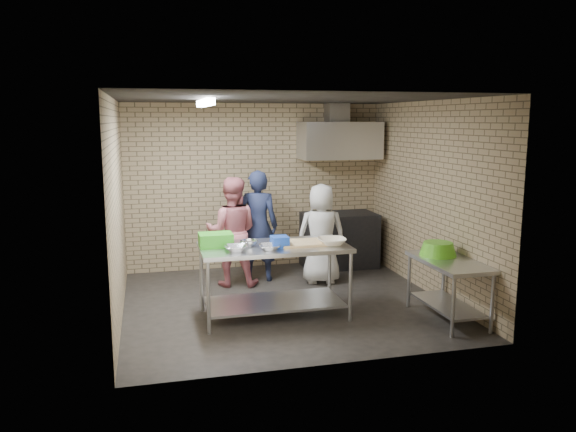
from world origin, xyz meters
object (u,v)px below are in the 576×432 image
object	(u,v)px
woman_white	(321,234)
stove	(339,240)
prep_table	(274,281)
man_navy	(258,226)
green_crate	(216,240)
bottle_green	(361,145)
blue_tub	(280,242)
woman_pink	(232,232)
side_counter	(448,290)
green_basin	(438,249)

from	to	relation	value
woman_white	stove	bearing A→B (deg)	-116.56
prep_table	man_navy	distance (m)	1.70
green_crate	stove	bearing A→B (deg)	41.04
prep_table	bottle_green	xyz separation A→B (m)	(2.05, 2.36, 1.56)
blue_tub	green_crate	bearing A→B (deg)	163.65
prep_table	green_crate	size ratio (longest dim) A/B	4.50
bottle_green	woman_pink	xyz separation A→B (m)	(-2.35, -0.88, -1.21)
blue_tub	woman_white	xyz separation A→B (m)	(0.97, 1.38, -0.22)
side_counter	green_crate	distance (m)	2.91
green_basin	side_counter	bearing A→B (deg)	-85.43
man_navy	woman_pink	distance (m)	0.46
green_basin	woman_pink	world-z (taller)	woman_pink
blue_tub	man_navy	size ratio (longest dim) A/B	0.12
prep_table	green_basin	xyz separation A→B (m)	(2.03, -0.38, 0.38)
green_crate	woman_white	bearing A→B (deg)	34.01
stove	woman_pink	xyz separation A→B (m)	(-1.90, -0.64, 0.36)
blue_tub	side_counter	bearing A→B (deg)	-14.83
green_basin	woman_white	distance (m)	1.94
green_crate	man_navy	distance (m)	1.74
woman_pink	woman_white	world-z (taller)	woman_pink
man_navy	blue_tub	bearing A→B (deg)	104.13
blue_tub	woman_pink	distance (m)	1.63
man_navy	woman_white	xyz separation A→B (m)	(0.90, -0.37, -0.09)
bottle_green	man_navy	world-z (taller)	bottle_green
blue_tub	woman_white	distance (m)	1.70
green_crate	bottle_green	world-z (taller)	bottle_green
man_navy	green_basin	bearing A→B (deg)	149.73
side_counter	man_navy	world-z (taller)	man_navy
bottle_green	blue_tub	bearing A→B (deg)	-129.09
bottle_green	woman_pink	world-z (taller)	bottle_green
side_counter	woman_white	bearing A→B (deg)	118.41
woman_pink	man_navy	bearing A→B (deg)	-144.57
woman_pink	stove	bearing A→B (deg)	-147.59
woman_pink	prep_table	bearing A→B (deg)	115.25
stove	man_navy	distance (m)	1.60
green_crate	blue_tub	distance (m)	0.78
prep_table	woman_pink	bearing A→B (deg)	101.47
man_navy	woman_pink	xyz separation A→B (m)	(-0.42, -0.17, -0.04)
green_basin	man_navy	bearing A→B (deg)	133.25
green_crate	green_basin	bearing A→B (deg)	-10.36
prep_table	woman_pink	xyz separation A→B (m)	(-0.30, 1.48, 0.35)
prep_table	man_navy	world-z (taller)	man_navy
blue_tub	woman_pink	size ratio (longest dim) A/B	0.13
green_crate	blue_tub	bearing A→B (deg)	-16.35
prep_table	woman_white	bearing A→B (deg)	51.50
stove	woman_white	distance (m)	1.07
green_basin	prep_table	bearing A→B (deg)	169.42
side_counter	green_crate	xyz separation A→B (m)	(-2.75, 0.75, 0.62)
bottle_green	man_navy	bearing A→B (deg)	-159.70
green_crate	woman_white	world-z (taller)	woman_white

